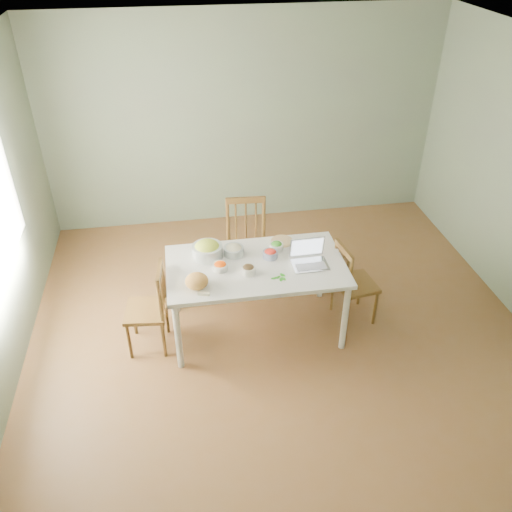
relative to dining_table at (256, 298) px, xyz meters
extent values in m
cube|color=brown|center=(0.23, -0.16, -0.40)|extent=(5.00, 5.00, 0.00)
cube|color=white|center=(0.23, -0.16, 2.30)|extent=(5.00, 5.00, 0.00)
cube|color=gray|center=(0.23, 2.34, 0.95)|extent=(5.00, 0.00, 2.70)
cube|color=gray|center=(0.23, -2.66, 0.95)|extent=(5.00, 0.00, 2.70)
ellipsoid|color=#C88A3E|center=(-0.58, -0.26, 0.46)|extent=(0.26, 0.26, 0.14)
cube|color=beige|center=(-0.53, -0.38, 0.41)|extent=(0.11, 0.06, 0.03)
cylinder|color=#D7B780|center=(0.32, 0.36, 0.41)|extent=(0.27, 0.27, 0.02)
camera|label=1|loc=(-0.66, -4.04, 3.25)|focal=37.00mm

